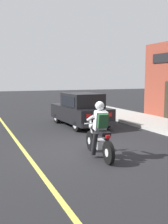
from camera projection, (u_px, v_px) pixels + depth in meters
ground_plane at (84, 150)px, 8.36m from camera, size 80.00×80.00×0.00m
sidewalk_curb at (153, 122)px, 13.08m from camera, size 2.60×22.00×0.14m
lane_stripe at (13, 136)px, 10.38m from camera, size 0.12×19.80×0.01m
motorcycle_with_rider at (99, 134)px, 7.51m from camera, size 0.60×2.02×1.62m
car_hatchback at (81, 110)px, 12.42m from camera, size 1.82×3.86×1.57m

